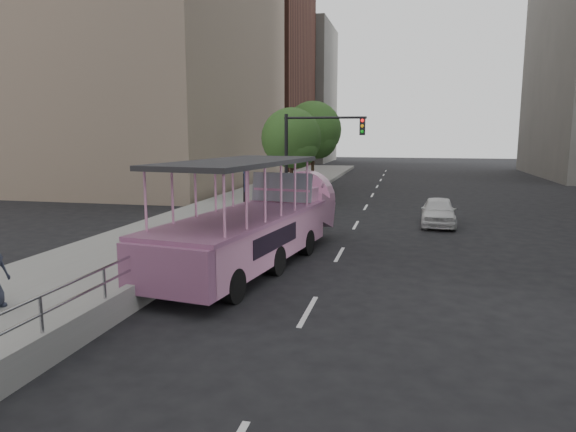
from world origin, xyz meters
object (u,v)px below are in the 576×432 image
Objects in this scene: car at (438,211)px; duck_boat at (258,225)px; parking_sign at (244,195)px; traffic_signal at (309,148)px; street_tree_far at (314,132)px; street_tree_near at (293,140)px.

duck_boat is at bearing -123.48° from car.
traffic_signal is at bearing 79.36° from parking_sign.
street_tree_far is at bearing 90.37° from parking_sign.
duck_boat is 2.03× the size of traffic_signal.
street_tree_near reaches higher than parking_sign.
parking_sign is at bearing -89.63° from street_tree_far.
street_tree_far is at bearing 94.79° from duck_boat.
car is 0.73× the size of traffic_signal.
duck_boat reaches higher than car.
duck_boat is 1.64× the size of street_tree_far.
street_tree_near reaches higher than car.
parking_sign is 7.20m from traffic_signal.
street_tree_far is (-7.82, 11.09, 3.66)m from car.
parking_sign reaches higher than car.
traffic_signal is (-0.25, 10.24, 2.23)m from duck_boat.
car is 10.02m from street_tree_near.
parking_sign is 16.50m from street_tree_far.
duck_boat is at bearing -65.36° from parking_sign.
street_tree_near is at bearing 114.98° from traffic_signal.
car is 9.40m from parking_sign.
parking_sign is at bearing -88.31° from street_tree_near.
traffic_signal is 9.57m from street_tree_far.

